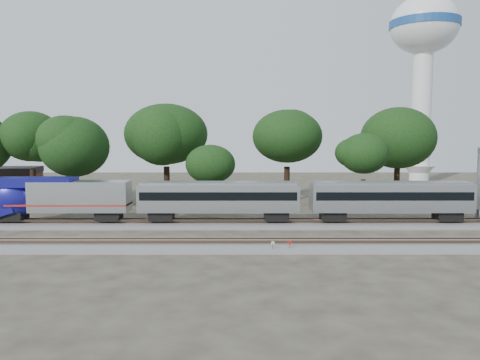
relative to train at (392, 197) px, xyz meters
The scene contains 16 objects.
ground 20.96m from the train, 163.16° to the right, with size 160.00×160.00×0.00m, color #383328.
track_far 20.05m from the train, behind, with size 160.00×5.00×0.73m.
track_near 22.40m from the train, 153.23° to the right, with size 160.00×5.00×0.73m.
train is the anchor object (origin of this frame).
switch_stand_red 17.31m from the train, 136.30° to the right, with size 0.31×0.16×1.03m.
switch_stand_white 18.56m from the train, 138.70° to the right, with size 0.33×0.14×1.05m.
switch_lever 16.68m from the train, 135.69° to the right, with size 0.50×0.30×0.30m, color #512D19.
water_tower 53.87m from the train, 65.67° to the left, with size 13.41×13.41×37.11m.
brick_building 57.90m from the train, 157.33° to the left, with size 10.93×8.30×4.89m.
tree_1 47.41m from the train, 163.13° to the left, with size 9.85×9.85×13.89m.
tree_2 39.49m from the train, 165.17° to the left, with size 8.51×8.51×12.00m.
tree_3 32.25m from the train, 148.88° to the left, with size 10.17×10.17×14.34m.
tree_4 22.49m from the train, 155.59° to the left, with size 6.27×6.27×8.84m.
tree_5 21.90m from the train, 117.13° to the left, with size 9.86×9.86×13.90m.
tree_6 12.06m from the train, 90.74° to the left, with size 7.57×7.57×10.67m.
tree_7 21.95m from the train, 70.03° to the left, with size 9.61×9.61×13.55m.
Camera 1 is at (3.19, -44.34, 9.82)m, focal length 35.00 mm.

